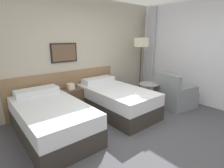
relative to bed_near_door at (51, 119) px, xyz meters
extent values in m
plane|color=#47474C|center=(1.19, -1.19, -0.30)|extent=(16.00, 16.00, 0.00)
cube|color=#B7AD99|center=(1.19, 1.02, 1.05)|extent=(10.00, 0.06, 2.70)
cube|color=#846647|center=(0.78, 0.97, 0.17)|extent=(2.77, 0.04, 0.94)
cube|color=black|center=(0.78, 0.97, 1.08)|extent=(0.64, 0.03, 0.44)
cube|color=brown|center=(0.78, 0.95, 1.08)|extent=(0.58, 0.01, 0.38)
cube|color=white|center=(3.69, -1.35, 1.05)|extent=(0.06, 4.67, 2.70)
cube|color=silver|center=(3.65, -1.35, 1.02)|extent=(0.03, 4.30, 2.64)
cube|color=#B7BAC1|center=(3.56, 0.64, 1.02)|extent=(0.10, 0.24, 2.64)
cube|color=#332D28|center=(0.00, -0.02, -0.14)|extent=(1.05, 1.92, 0.33)
cube|color=silver|center=(0.00, -0.02, 0.15)|extent=(1.04, 1.90, 0.26)
cube|color=silver|center=(0.00, 0.71, 0.35)|extent=(0.84, 0.34, 0.13)
cube|color=#332D28|center=(1.55, -0.02, -0.14)|extent=(1.05, 1.92, 0.33)
cube|color=silver|center=(1.55, -0.02, 0.15)|extent=(1.04, 1.90, 0.26)
cube|color=silver|center=(1.55, 0.71, 0.35)|extent=(0.84, 0.34, 0.13)
cube|color=brown|center=(0.78, 0.73, -0.03)|extent=(0.50, 0.35, 0.55)
cube|color=beige|center=(0.78, 0.73, 0.31)|extent=(0.14, 0.14, 0.14)
cylinder|color=black|center=(2.92, 0.47, -0.29)|extent=(0.24, 0.24, 0.02)
cylinder|color=black|center=(2.92, 0.47, 0.44)|extent=(0.02, 0.02, 1.46)
cube|color=beige|center=(2.92, 0.47, 1.30)|extent=(0.29, 0.29, 0.25)
cylinder|color=gray|center=(2.50, -0.21, -0.30)|extent=(0.33, 0.33, 0.01)
cylinder|color=gray|center=(2.50, -0.21, -0.01)|extent=(0.05, 0.05, 0.55)
cylinder|color=gray|center=(2.50, -0.21, 0.27)|extent=(0.51, 0.51, 0.02)
cube|color=gray|center=(2.99, -0.69, -0.11)|extent=(0.94, 0.93, 0.39)
cube|color=gray|center=(2.65, -0.63, 0.34)|extent=(0.25, 0.80, 0.50)
cube|color=gray|center=(2.92, -1.04, 0.18)|extent=(0.68, 0.22, 0.18)
cube|color=gray|center=(3.06, -0.35, 0.18)|extent=(0.68, 0.22, 0.18)
camera|label=1|loc=(-1.00, -2.93, 1.43)|focal=28.00mm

